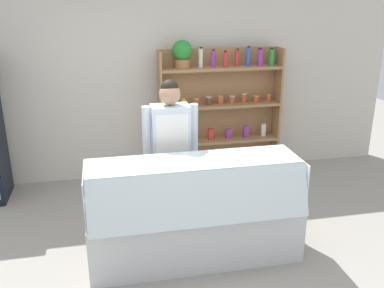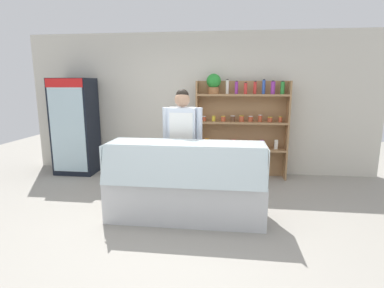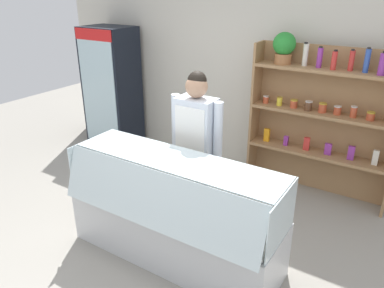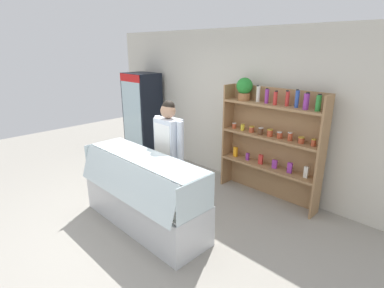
{
  "view_description": "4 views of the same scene",
  "coord_description": "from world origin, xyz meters",
  "views": [
    {
      "loc": [
        -0.73,
        -3.5,
        2.47
      ],
      "look_at": [
        0.11,
        0.49,
        1.03
      ],
      "focal_mm": 40.0,
      "sensor_mm": 36.0,
      "label": 1
    },
    {
      "loc": [
        0.59,
        -3.59,
        1.74
      ],
      "look_at": [
        0.06,
        0.62,
        0.89
      ],
      "focal_mm": 28.0,
      "sensor_mm": 36.0,
      "label": 2
    },
    {
      "loc": [
        1.75,
        -2.31,
        2.42
      ],
      "look_at": [
        -0.17,
        0.72,
        0.88
      ],
      "focal_mm": 35.0,
      "sensor_mm": 36.0,
      "label": 3
    },
    {
      "loc": [
        3.12,
        -2.07,
        2.39
      ],
      "look_at": [
        0.28,
        0.78,
        1.08
      ],
      "focal_mm": 28.0,
      "sensor_mm": 36.0,
      "label": 4
    }
  ],
  "objects": [
    {
      "name": "back_wall",
      "position": [
        0.0,
        2.29,
        1.35
      ],
      "size": [
        6.8,
        0.1,
        2.7
      ],
      "primitive_type": "cube",
      "color": "beige",
      "rests_on": "ground"
    },
    {
      "name": "deli_display_case",
      "position": [
        0.04,
        0.07,
        0.31
      ],
      "size": [
        2.02,
        0.71,
        1.01
      ],
      "color": "silver",
      "rests_on": "ground"
    },
    {
      "name": "shop_clerk",
      "position": [
        -0.08,
        0.65,
        0.99
      ],
      "size": [
        0.58,
        0.25,
        1.67
      ],
      "color": "#2D2D38",
      "rests_on": "ground"
    },
    {
      "name": "shelving_unit",
      "position": [
        0.76,
        2.01,
        1.08
      ],
      "size": [
        1.68,
        0.29,
        1.92
      ],
      "color": "#9E754C",
      "rests_on": "ground"
    },
    {
      "name": "ground_plane",
      "position": [
        0.0,
        0.0,
        0.0
      ],
      "size": [
        12.0,
        12.0,
        0.0
      ],
      "primitive_type": "plane",
      "color": "gray"
    }
  ]
}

